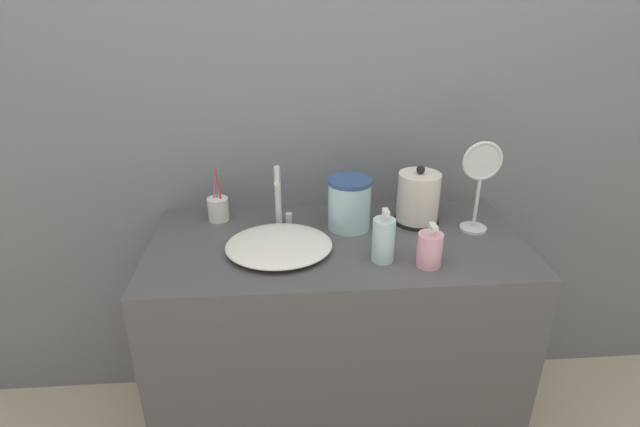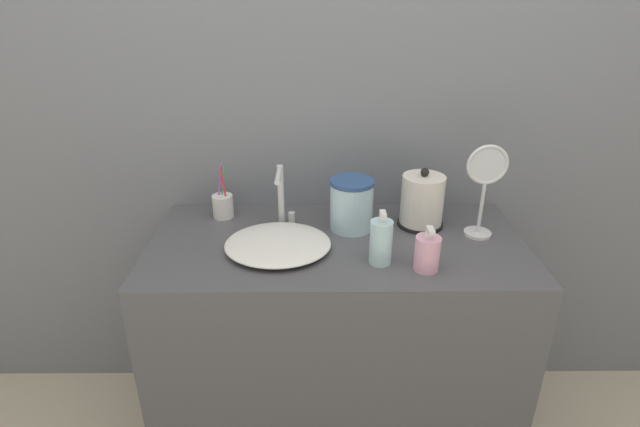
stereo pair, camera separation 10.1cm
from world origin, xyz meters
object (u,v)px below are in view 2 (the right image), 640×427
at_px(faucet, 282,193).
at_px(water_pitcher, 352,204).
at_px(electric_kettle, 422,203).
at_px(toothbrush_cup, 223,205).
at_px(lotion_bottle, 427,253).
at_px(shampoo_bottle, 381,242).
at_px(vanity_mirror, 485,184).

relative_size(faucet, water_pitcher, 1.21).
xyz_separation_m(faucet, electric_kettle, (0.48, -0.00, -0.03)).
relative_size(toothbrush_cup, water_pitcher, 1.09).
xyz_separation_m(lotion_bottle, shampoo_bottle, (-0.13, 0.04, 0.02)).
xyz_separation_m(toothbrush_cup, vanity_mirror, (0.87, -0.15, 0.14)).
xyz_separation_m(shampoo_bottle, water_pitcher, (-0.07, 0.23, 0.02)).
distance_m(shampoo_bottle, vanity_mirror, 0.41).
bearing_deg(electric_kettle, shampoo_bottle, -123.71).
distance_m(electric_kettle, shampoo_bottle, 0.31).
bearing_deg(toothbrush_cup, water_pitcher, -11.74).
distance_m(electric_kettle, vanity_mirror, 0.22).
bearing_deg(toothbrush_cup, shampoo_bottle, -31.86).
relative_size(toothbrush_cup, lotion_bottle, 1.36).
relative_size(electric_kettle, shampoo_bottle, 1.22).
bearing_deg(water_pitcher, electric_kettle, 5.02).
bearing_deg(lotion_bottle, water_pitcher, 126.67).
bearing_deg(vanity_mirror, lotion_bottle, -134.49).
bearing_deg(water_pitcher, toothbrush_cup, 168.26).
xyz_separation_m(toothbrush_cup, lotion_bottle, (0.66, -0.37, 0.01)).
distance_m(toothbrush_cup, shampoo_bottle, 0.62).
distance_m(lotion_bottle, vanity_mirror, 0.34).
distance_m(toothbrush_cup, lotion_bottle, 0.75).
relative_size(faucet, lotion_bottle, 1.51).
xyz_separation_m(electric_kettle, lotion_bottle, (-0.04, -0.29, -0.03)).
distance_m(electric_kettle, toothbrush_cup, 0.70).
bearing_deg(shampoo_bottle, vanity_mirror, 27.43).
bearing_deg(shampoo_bottle, water_pitcher, 107.40).
relative_size(faucet, vanity_mirror, 0.68).
bearing_deg(water_pitcher, vanity_mirror, -6.99).
height_order(electric_kettle, shampoo_bottle, electric_kettle).
relative_size(vanity_mirror, water_pitcher, 1.77).
relative_size(lotion_bottle, vanity_mirror, 0.45).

